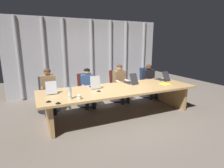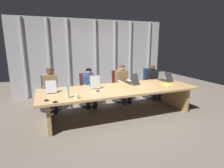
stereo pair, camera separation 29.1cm
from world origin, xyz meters
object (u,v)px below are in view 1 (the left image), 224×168
(person_left_mid, at_px, (88,85))
(person_right_mid, at_px, (150,79))
(laptop_left_end, at_px, (51,90))
(spiral_notepad, at_px, (166,84))
(laptop_center, at_px, (131,81))
(person_left_end, at_px, (49,88))
(laptop_left_mid, at_px, (94,85))
(conference_mic_right_side, at_px, (58,103))
(person_center, at_px, (121,81))
(water_bottle_primary, at_px, (70,93))
(office_chair_right_mid, at_px, (147,85))
(laptop_right_mid, at_px, (162,78))
(coffee_mug_near, at_px, (79,97))
(conference_mic_middle, at_px, (49,101))
(conference_mic_left_side, at_px, (99,91))
(office_chair_left_mid, at_px, (86,93))
(office_chair_left_end, at_px, (48,98))
(office_chair_center, at_px, (118,89))

(person_left_mid, bearing_deg, person_right_mid, 95.29)
(laptop_left_end, relative_size, spiral_notepad, 1.32)
(laptop_center, bearing_deg, person_left_end, 68.69)
(laptop_left_mid, xyz_separation_m, conference_mic_right_side, (-1.03, -0.87, -0.05))
(laptop_left_mid, bearing_deg, person_center, -54.36)
(laptop_left_end, relative_size, water_bottle_primary, 1.59)
(office_chair_right_mid, bearing_deg, laptop_center, -46.63)
(laptop_center, distance_m, person_left_end, 2.27)
(laptop_right_mid, bearing_deg, person_left_mid, 67.24)
(person_center, distance_m, coffee_mug_near, 2.25)
(office_chair_right_mid, height_order, coffee_mug_near, office_chair_right_mid)
(conference_mic_middle, bearing_deg, laptop_right_mid, 11.91)
(water_bottle_primary, bearing_deg, conference_mic_left_side, 22.23)
(water_bottle_primary, relative_size, conference_mic_right_side, 2.47)
(laptop_left_end, distance_m, spiral_notepad, 3.06)
(laptop_center, xyz_separation_m, office_chair_left_mid, (-1.08, 0.80, -0.42))
(person_center, xyz_separation_m, conference_mic_middle, (-2.32, -1.37, 0.06))
(office_chair_left_end, bearing_deg, laptop_left_mid, 52.77)
(office_chair_left_end, bearing_deg, person_left_mid, 82.29)
(spiral_notepad, bearing_deg, person_right_mid, 69.20)
(laptop_right_mid, bearing_deg, person_right_mid, -7.50)
(coffee_mug_near, distance_m, spiral_notepad, 2.57)
(water_bottle_primary, xyz_separation_m, conference_mic_middle, (-0.43, -0.01, -0.11))
(person_center, relative_size, person_right_mid, 1.05)
(office_chair_center, height_order, person_center, person_center)
(person_left_mid, relative_size, conference_mic_middle, 10.30)
(laptop_left_end, xyz_separation_m, person_right_mid, (3.33, 0.68, -0.13))
(coffee_mug_near, bearing_deg, person_center, 40.28)
(laptop_left_end, distance_m, conference_mic_left_side, 1.12)
(office_chair_center, height_order, person_left_mid, person_left_mid)
(person_left_mid, relative_size, water_bottle_primary, 4.17)
(office_chair_center, xyz_separation_m, person_center, (0.02, -0.16, 0.31))
(person_center, height_order, conference_mic_left_side, person_center)
(office_chair_right_mid, xyz_separation_m, person_left_end, (-3.34, -0.16, 0.30))
(person_left_end, height_order, person_left_mid, person_left_end)
(person_left_end, height_order, conference_mic_right_side, person_left_end)
(laptop_left_mid, bearing_deg, office_chair_left_end, 56.62)
(conference_mic_middle, bearing_deg, laptop_left_mid, 30.21)
(laptop_left_end, distance_m, laptop_right_mid, 3.32)
(person_left_end, bearing_deg, laptop_center, 76.73)
(person_center, xyz_separation_m, water_bottle_primary, (-1.89, -1.36, 0.17))
(office_chair_right_mid, distance_m, conference_mic_right_side, 3.74)
(water_bottle_primary, xyz_separation_m, coffee_mug_near, (0.17, -0.10, -0.08))
(laptop_right_mid, distance_m, person_left_mid, 2.30)
(laptop_center, height_order, coffee_mug_near, laptop_center)
(laptop_right_mid, height_order, water_bottle_primary, laptop_right_mid)
(person_left_mid, height_order, person_right_mid, person_right_mid)
(water_bottle_primary, height_order, spiral_notepad, water_bottle_primary)
(water_bottle_primary, distance_m, coffee_mug_near, 0.21)
(laptop_left_mid, xyz_separation_m, office_chair_right_mid, (2.28, 0.84, -0.41))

